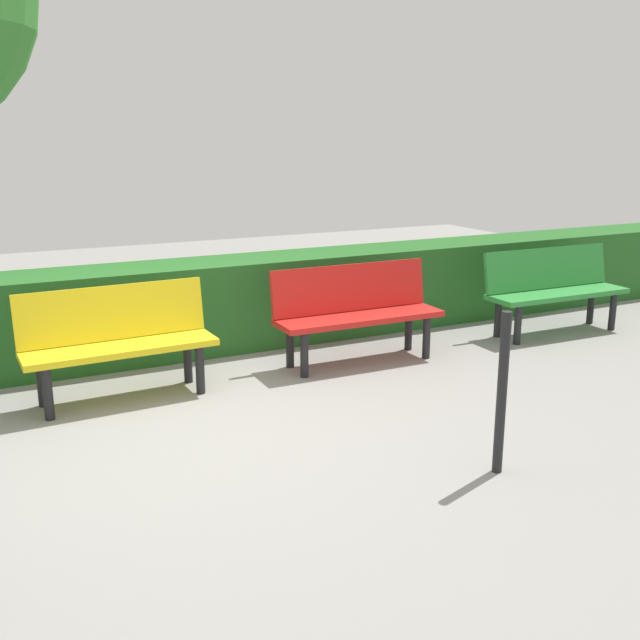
# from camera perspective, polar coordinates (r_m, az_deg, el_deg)

# --- Properties ---
(ground_plane) EXTENTS (17.52, 17.52, 0.00)m
(ground_plane) POSITION_cam_1_polar(r_m,az_deg,el_deg) (5.18, -10.87, -8.32)
(ground_plane) COLOR gray
(bench_green) EXTENTS (1.56, 0.49, 0.86)m
(bench_green) POSITION_cam_1_polar(r_m,az_deg,el_deg) (7.76, 17.95, 2.57)
(bench_green) COLOR #2D8C38
(bench_green) RESTS_ON ground_plane
(bench_red) EXTENTS (1.53, 0.47, 0.86)m
(bench_red) POSITION_cam_1_polar(r_m,az_deg,el_deg) (6.43, 2.86, 0.91)
(bench_red) COLOR red
(bench_red) RESTS_ON ground_plane
(bench_yellow) EXTENTS (1.45, 0.50, 0.86)m
(bench_yellow) POSITION_cam_1_polar(r_m,az_deg,el_deg) (5.73, -15.68, -1.34)
(bench_yellow) COLOR yellow
(bench_yellow) RESTS_ON ground_plane
(hedge_row) EXTENTS (13.52, 0.68, 0.84)m
(hedge_row) POSITION_cam_1_polar(r_m,az_deg,el_deg) (6.93, -7.60, 1.27)
(hedge_row) COLOR #266023
(hedge_row) RESTS_ON ground_plane
(railing_post_mid) EXTENTS (0.06, 0.06, 1.00)m
(railing_post_mid) POSITION_cam_1_polar(r_m,az_deg,el_deg) (4.41, 14.16, -5.67)
(railing_post_mid) COLOR black
(railing_post_mid) RESTS_ON ground_plane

